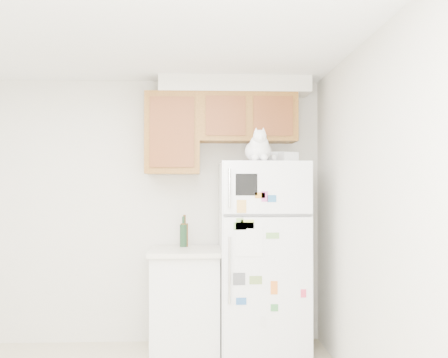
{
  "coord_description": "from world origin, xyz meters",
  "views": [
    {
      "loc": [
        0.75,
        -3.06,
        1.49
      ],
      "look_at": [
        0.96,
        1.55,
        1.55
      ],
      "focal_mm": 42.0,
      "sensor_mm": 36.0,
      "label": 1
    }
  ],
  "objects": [
    {
      "name": "room_shell",
      "position": [
        0.12,
        0.24,
        1.67
      ],
      "size": [
        3.84,
        4.04,
        2.52
      ],
      "color": "silver",
      "rests_on": "ground_plane"
    },
    {
      "name": "refrigerator",
      "position": [
        1.31,
        1.61,
        0.85
      ],
      "size": [
        0.76,
        0.78,
        1.7
      ],
      "color": "white",
      "rests_on": "ground_plane"
    },
    {
      "name": "base_counter",
      "position": [
        0.62,
        1.68,
        0.46
      ],
      "size": [
        0.64,
        0.64,
        0.92
      ],
      "color": "white",
      "rests_on": "ground_plane"
    },
    {
      "name": "cat",
      "position": [
        1.26,
        1.44,
        1.81
      ],
      "size": [
        0.28,
        0.41,
        0.29
      ],
      "color": "white",
      "rests_on": "refrigerator"
    },
    {
      "name": "storage_box_back",
      "position": [
        1.46,
        1.73,
        1.75
      ],
      "size": [
        0.21,
        0.19,
        0.1
      ],
      "primitive_type": "cube",
      "rotation": [
        0.0,
        0.0,
        -0.37
      ],
      "color": "white",
      "rests_on": "refrigerator"
    },
    {
      "name": "storage_box_front",
      "position": [
        1.54,
        1.59,
        1.74
      ],
      "size": [
        0.18,
        0.16,
        0.09
      ],
      "primitive_type": "cube",
      "rotation": [
        0.0,
        0.0,
        0.39
      ],
      "color": "white",
      "rests_on": "refrigerator"
    },
    {
      "name": "bottle_green",
      "position": [
        0.6,
        1.85,
        1.06
      ],
      "size": [
        0.07,
        0.07,
        0.28
      ],
      "primitive_type": null,
      "color": "#19381E",
      "rests_on": "base_counter"
    },
    {
      "name": "bottle_amber",
      "position": [
        0.61,
        1.87,
        1.07
      ],
      "size": [
        0.07,
        0.07,
        0.3
      ],
      "primitive_type": null,
      "color": "#593814",
      "rests_on": "base_counter"
    }
  ]
}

